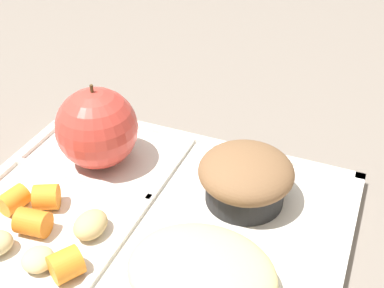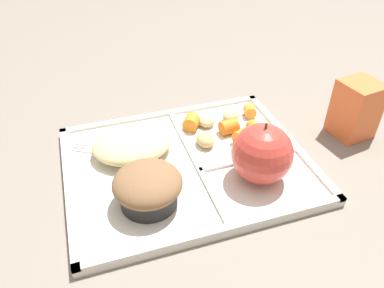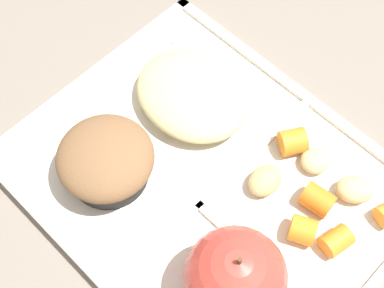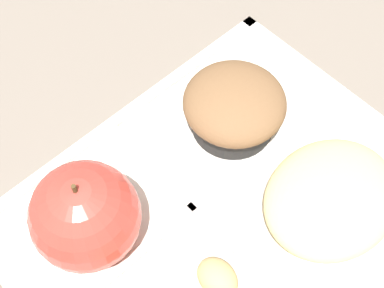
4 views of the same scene
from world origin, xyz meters
name	(u,v)px [view 4 (image 4 of 4)]	position (x,y,z in m)	size (l,w,h in m)	color
ground	(224,225)	(0.00, 0.00, 0.00)	(6.00, 6.00, 0.00)	slate
lunch_tray	(224,223)	(0.00, 0.00, 0.01)	(0.37, 0.30, 0.02)	silver
green_apple	(85,216)	(-0.09, 0.07, 0.06)	(0.09, 0.09, 0.10)	#C63D33
bran_muffin	(234,107)	(0.08, 0.07, 0.04)	(0.10, 0.10, 0.06)	black
potato_chunk_small	(217,278)	(-0.04, -0.03, 0.02)	(0.04, 0.03, 0.02)	tan
egg_noodle_pile	(331,198)	(0.08, -0.05, 0.03)	(0.13, 0.11, 0.03)	#D6C684
meatball_center	(328,226)	(0.05, -0.07, 0.03)	(0.03, 0.03, 0.03)	brown
meatball_back	(324,213)	(0.06, -0.06, 0.02)	(0.03, 0.03, 0.03)	brown
plastic_fork	(367,189)	(0.11, -0.07, 0.01)	(0.13, 0.08, 0.00)	silver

